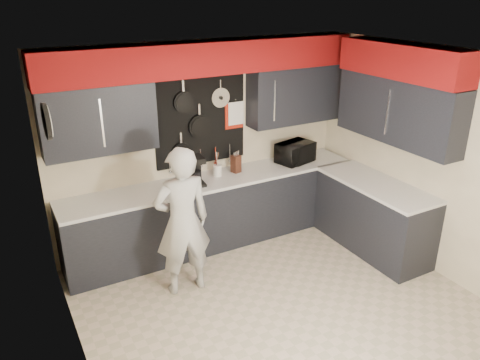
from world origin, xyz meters
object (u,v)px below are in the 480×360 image
microwave (295,153)px  knife_block (236,164)px  utensil_crock (217,170)px  person (182,222)px  coffee_maker (195,170)px

microwave → knife_block: bearing=161.7°
knife_block → utensil_crock: bearing=163.7°
knife_block → person: person is taller
microwave → utensil_crock: 1.16m
utensil_crock → coffee_maker: (-0.36, -0.11, 0.12)m
knife_block → coffee_maker: 0.64m
utensil_crock → knife_block: bearing=-1.6°
coffee_maker → knife_block: bearing=15.5°
microwave → utensil_crock: bearing=162.3°
utensil_crock → person: 1.20m
knife_block → coffee_maker: (-0.63, -0.11, 0.07)m
utensil_crock → person: (-0.84, -0.84, -0.15)m
utensil_crock → microwave: bearing=-3.5°
coffee_maker → person: bearing=-117.2°
person → microwave: bearing=-154.8°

